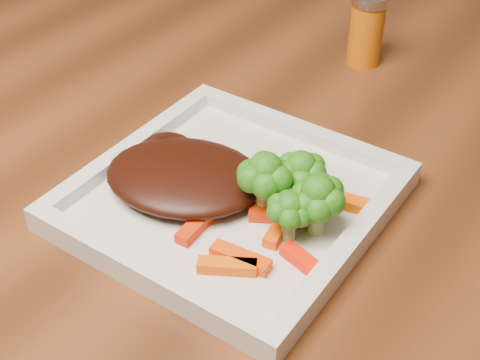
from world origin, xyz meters
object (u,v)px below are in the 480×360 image
Objects in this scene: dining_table at (293,336)px; spice_shaker at (366,30)px; steak at (185,176)px; plate at (231,202)px.

dining_table is 17.39× the size of spice_shaker.
steak is 0.35m from spice_shaker.
spice_shaker is (-0.02, 0.33, 0.04)m from plate.
steak is at bearing -161.22° from plate.
dining_table is 10.34× the size of steak.
steak is (-0.04, -0.18, 0.40)m from dining_table.
dining_table is 0.44m from steak.
plate is at bearing -85.71° from spice_shaker.
spice_shaker is at bearing 95.98° from dining_table.
spice_shaker is (-0.02, 0.17, 0.42)m from dining_table.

